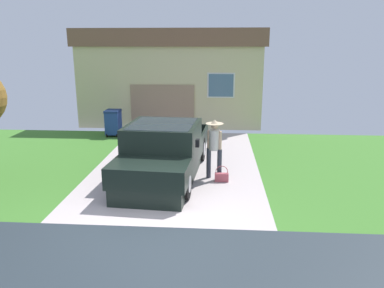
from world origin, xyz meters
TOP-DOWN VIEW (x-y plane):
  - ground at (0.00, -1.86)m, footprint 29.20×18.60m
  - pickup_truck at (-0.28, 3.16)m, footprint 2.38×5.48m
  - person_with_hat at (1.20, 3.15)m, footprint 0.51×0.51m
  - handbag at (1.43, 2.90)m, footprint 0.40×0.14m
  - house_with_garage at (-1.01, 12.42)m, footprint 8.87×5.82m
  - wheeled_trash_bin at (-3.18, 8.19)m, footprint 0.60×0.72m

SIDE VIEW (x-z plane):
  - ground at x=0.00m, z-range -0.10..0.08m
  - handbag at x=1.43m, z-range -0.09..0.39m
  - wheeled_trash_bin at x=-3.18m, z-range 0.04..1.17m
  - pickup_truck at x=-0.28m, z-range -0.09..1.55m
  - person_with_hat at x=1.20m, z-range 0.17..1.94m
  - house_with_garage at x=-1.01m, z-range 0.02..4.54m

